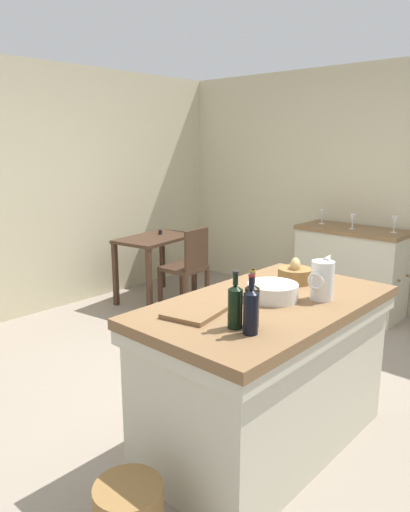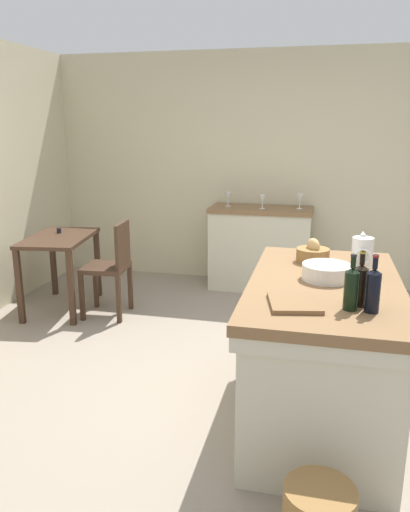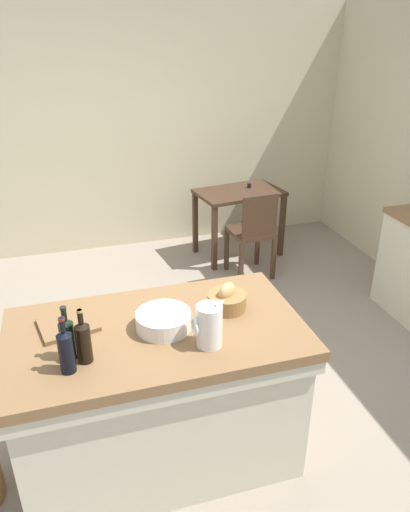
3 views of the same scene
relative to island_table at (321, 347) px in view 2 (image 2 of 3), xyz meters
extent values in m
plane|color=gray|center=(0.27, 0.61, -0.49)|extent=(6.76, 6.76, 0.00)
cube|color=beige|center=(2.87, 0.61, 0.81)|extent=(0.12, 5.20, 2.60)
cube|color=brown|center=(0.00, 0.00, 0.39)|extent=(1.57, 0.88, 0.06)
cube|color=beige|center=(0.00, 0.00, 0.32)|extent=(1.55, 0.86, 0.08)
cube|color=beige|center=(0.00, 0.00, -0.07)|extent=(1.49, 0.80, 0.85)
cube|color=brown|center=(2.53, 0.69, 0.41)|extent=(0.52, 1.12, 0.04)
cube|color=beige|center=(2.53, 0.69, -0.05)|extent=(0.49, 1.09, 0.88)
sphere|color=brown|center=(2.42, 0.13, -0.01)|extent=(0.03, 0.03, 0.03)
sphere|color=brown|center=(2.65, 0.13, -0.01)|extent=(0.03, 0.03, 0.03)
cube|color=#3D281C|center=(1.41, 2.53, 0.24)|extent=(0.97, 0.69, 0.04)
cube|color=#3D281C|center=(1.04, 2.23, -0.13)|extent=(0.06, 0.06, 0.71)
cube|color=#3D281C|center=(1.86, 2.35, -0.13)|extent=(0.06, 0.06, 0.71)
cube|color=#3D281C|center=(0.96, 2.72, -0.13)|extent=(0.06, 0.06, 0.71)
cube|color=#3D281C|center=(1.78, 2.84, -0.13)|extent=(0.06, 0.06, 0.71)
cylinder|color=black|center=(1.55, 2.61, 0.28)|extent=(0.04, 0.04, 0.05)
cube|color=#3D281C|center=(1.35, 2.03, -0.01)|extent=(0.43, 0.43, 0.04)
cube|color=#3D281C|center=(1.37, 1.85, 0.22)|extent=(0.36, 0.06, 0.42)
cube|color=#3D281C|center=(1.52, 2.22, -0.26)|extent=(0.04, 0.04, 0.46)
cube|color=#3D281C|center=(1.16, 2.19, -0.26)|extent=(0.04, 0.04, 0.46)
cube|color=#3D281C|center=(1.55, 1.86, -0.26)|extent=(0.04, 0.04, 0.46)
cube|color=#3D281C|center=(1.19, 1.84, -0.26)|extent=(0.04, 0.04, 0.46)
cylinder|color=silver|center=(0.23, -0.21, 0.53)|extent=(0.13, 0.13, 0.23)
cone|color=silver|center=(0.29, -0.21, 0.65)|extent=(0.07, 0.04, 0.06)
torus|color=silver|center=(0.16, -0.21, 0.54)|extent=(0.02, 0.10, 0.10)
cylinder|color=silver|center=(0.04, 0.00, 0.47)|extent=(0.29, 0.29, 0.09)
cylinder|color=olive|center=(0.43, 0.09, 0.46)|extent=(0.22, 0.22, 0.09)
ellipsoid|color=tan|center=(0.43, 0.09, 0.53)|extent=(0.14, 0.12, 0.10)
cube|color=brown|center=(-0.44, 0.15, 0.43)|extent=(0.34, 0.31, 0.02)
cylinder|color=black|center=(-0.37, -0.17, 0.52)|extent=(0.07, 0.07, 0.19)
cone|color=black|center=(-0.37, -0.17, 0.62)|extent=(0.07, 0.07, 0.02)
cylinder|color=black|center=(-0.37, -0.17, 0.67)|extent=(0.03, 0.03, 0.07)
cylinder|color=#B29933|center=(-0.37, -0.17, 0.70)|extent=(0.03, 0.03, 0.01)
cylinder|color=black|center=(-0.44, -0.12, 0.52)|extent=(0.07, 0.07, 0.19)
cone|color=black|center=(-0.44, -0.12, 0.62)|extent=(0.07, 0.07, 0.02)
cylinder|color=black|center=(-0.44, -0.12, 0.67)|extent=(0.03, 0.03, 0.07)
cylinder|color=black|center=(-0.44, -0.12, 0.70)|extent=(0.03, 0.03, 0.01)
cylinder|color=black|center=(-0.45, -0.22, 0.52)|extent=(0.07, 0.07, 0.20)
cone|color=black|center=(-0.45, -0.22, 0.63)|extent=(0.07, 0.07, 0.02)
cylinder|color=black|center=(-0.45, -0.22, 0.67)|extent=(0.03, 0.03, 0.07)
cylinder|color=maroon|center=(-0.45, -0.22, 0.70)|extent=(0.03, 0.03, 0.01)
cylinder|color=white|center=(2.56, 0.28, 0.43)|extent=(0.06, 0.06, 0.00)
cylinder|color=white|center=(2.56, 0.28, 0.47)|extent=(0.01, 0.01, 0.07)
cone|color=white|center=(2.56, 0.28, 0.55)|extent=(0.07, 0.07, 0.10)
cylinder|color=white|center=(2.47, 0.68, 0.43)|extent=(0.06, 0.06, 0.00)
cylinder|color=white|center=(2.47, 0.68, 0.46)|extent=(0.01, 0.01, 0.06)
cone|color=white|center=(2.47, 0.68, 0.54)|extent=(0.07, 0.07, 0.09)
cylinder|color=white|center=(2.55, 1.07, 0.43)|extent=(0.06, 0.06, 0.00)
cylinder|color=white|center=(2.55, 1.07, 0.47)|extent=(0.01, 0.01, 0.06)
cone|color=white|center=(2.55, 1.07, 0.54)|extent=(0.07, 0.07, 0.09)
camera|label=1|loc=(-2.15, -1.48, 1.29)|focal=33.48mm
camera|label=2|loc=(-2.88, 0.05, 1.31)|focal=34.97mm
camera|label=3|loc=(-0.35, -2.09, 1.87)|focal=33.56mm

